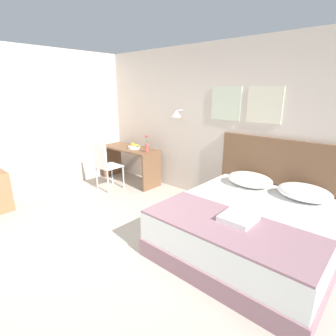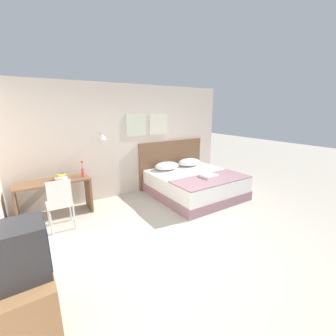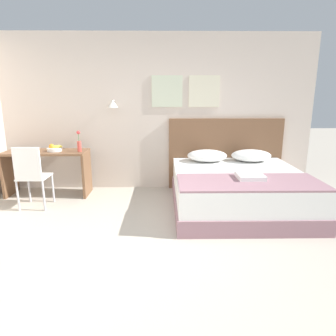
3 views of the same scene
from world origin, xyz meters
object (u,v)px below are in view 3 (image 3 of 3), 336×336
Objects in this scene: headboard at (225,154)px; pillow_left at (207,156)px; fruit_bowl at (54,149)px; bed at (238,190)px; pillow_right at (251,156)px; flower_vase at (79,144)px; folded_towel_near_foot at (250,176)px; desk_chair at (31,173)px; desk at (47,164)px; throw_blanket at (250,182)px.

pillow_left is (-0.37, -0.32, 0.03)m from headboard.
bed is at bearing -12.81° from fruit_bowl.
pillow_left is 0.74m from pillow_right.
folded_towel_near_foot is at bearing -22.82° from flower_vase.
desk_chair reaches higher than pillow_right.
pillow_right is 3.45m from desk_chair.
desk reaches higher than bed.
headboard is at bearing 91.46° from folded_towel_near_foot.
desk is at bearing -179.54° from pillow_right.
desk_chair is (-3.02, -0.99, -0.07)m from headboard.
pillow_left is 2.66m from desk.
bed is at bearing -61.93° from pillow_left.
headboard reaches higher than flower_vase.
headboard is at bearing 9.05° from flower_vase.
pillow_left reaches higher than bed.
fruit_bowl is at bearing 156.97° from throw_blanket.
pillow_right reaches higher than throw_blanket.
flower_vase reaches higher than folded_towel_near_foot.
headboard reaches higher than throw_blanket.
folded_towel_near_foot is (0.04, 0.14, 0.04)m from throw_blanket.
fruit_bowl is at bearing -172.94° from headboard.
desk is (-3.03, -0.35, -0.09)m from headboard.
headboard is at bearing 6.52° from desk.
throw_blanket is at bearing -25.78° from flower_vase.
pillow_right is at bearing -40.81° from headboard.
desk is at bearing 157.81° from throw_blanket.
throw_blanket is (0.37, -1.26, -0.08)m from pillow_left.
desk_chair reaches higher than desk.
headboard is at bearing 90.00° from bed.
headboard is 3.05m from desk.
desk_chair reaches higher than throw_blanket.
desk is (-2.66, -0.03, -0.12)m from pillow_left.
flower_vase is (-2.46, -0.39, 0.25)m from headboard.
desk is 1.42× the size of desk_chair.
fruit_bowl is at bearing 77.74° from desk_chair.
pillow_left reaches higher than folded_towel_near_foot.
headboard is 2.13× the size of desk_chair.
pillow_right is 0.70× the size of desk_chair.
flower_vase reaches higher than desk.
flower_vase reaches higher than pillow_left.
bed is 0.55m from folded_towel_near_foot.
flower_vase is at bearing 157.18° from folded_towel_near_foot.
throw_blanket is at bearing -22.19° from desk.
pillow_left is at bearing 106.32° from throw_blanket.
bed is at bearing -90.00° from headboard.
desk is at bearing 167.60° from bed.
desk_chair is at bearing -89.10° from desk.
bed is 3.03m from desk_chair.
pillow_left is 2.73m from desk_chair.
pillow_right is 1.95× the size of flower_vase.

